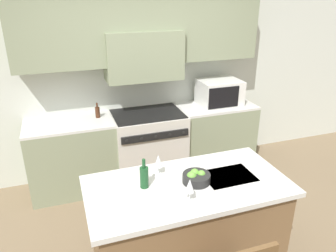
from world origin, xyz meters
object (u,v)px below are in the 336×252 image
(range_stove, at_px, (148,146))
(oil_bottle_on_counter, at_px, (98,112))
(wine_glass_near, at_px, (190,186))
(wine_bottle, at_px, (144,177))
(fruit_bowl, at_px, (196,177))
(microwave, at_px, (219,93))
(wine_glass_far, at_px, (158,161))

(range_stove, height_order, oil_bottle_on_counter, oil_bottle_on_counter)
(wine_glass_near, bearing_deg, range_stove, 84.08)
(wine_bottle, xyz_separation_m, fruit_bowl, (0.43, -0.07, -0.05))
(microwave, bearing_deg, wine_bottle, -133.36)
(fruit_bowl, bearing_deg, wine_bottle, 170.79)
(wine_glass_near, bearing_deg, microwave, 57.08)
(microwave, height_order, oil_bottle_on_counter, microwave)
(microwave, distance_m, wine_glass_near, 2.25)
(range_stove, relative_size, microwave, 1.68)
(wine_bottle, relative_size, wine_glass_far, 1.33)
(range_stove, relative_size, wine_glass_far, 4.80)
(wine_bottle, height_order, oil_bottle_on_counter, wine_bottle)
(wine_glass_near, xyz_separation_m, wine_glass_far, (-0.11, 0.45, 0.00))
(wine_bottle, bearing_deg, wine_glass_near, -47.30)
(wine_glass_far, relative_size, oil_bottle_on_counter, 1.02)
(wine_glass_near, height_order, oil_bottle_on_counter, oil_bottle_on_counter)
(fruit_bowl, bearing_deg, microwave, 57.25)
(wine_glass_far, xyz_separation_m, oil_bottle_on_counter, (-0.32, 1.49, -0.03))
(fruit_bowl, bearing_deg, range_stove, 88.67)
(wine_glass_far, height_order, oil_bottle_on_counter, oil_bottle_on_counter)
(range_stove, distance_m, oil_bottle_on_counter, 0.82)
(wine_glass_near, bearing_deg, wine_glass_far, 103.53)
(wine_bottle, relative_size, fruit_bowl, 1.09)
(wine_bottle, bearing_deg, oil_bottle_on_counter, 95.30)
(range_stove, relative_size, wine_bottle, 3.60)
(range_stove, height_order, wine_glass_near, wine_glass_near)
(range_stove, height_order, wine_glass_far, wine_glass_far)
(range_stove, bearing_deg, wine_glass_near, -95.92)
(wine_glass_near, xyz_separation_m, oil_bottle_on_counter, (-0.43, 1.94, -0.03))
(wine_bottle, xyz_separation_m, oil_bottle_on_counter, (-0.15, 1.64, 0.01))
(microwave, xyz_separation_m, oil_bottle_on_counter, (-1.65, 0.05, -0.10))
(wine_bottle, distance_m, oil_bottle_on_counter, 1.65)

